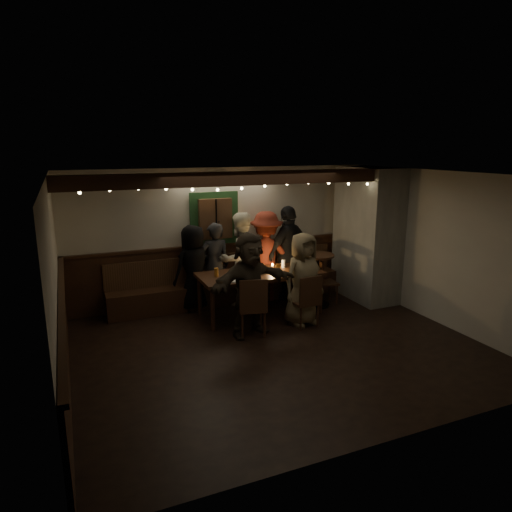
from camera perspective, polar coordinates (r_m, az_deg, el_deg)
name	(u,v)px	position (r m, az deg, el deg)	size (l,w,h in m)	color
room	(298,253)	(8.41, 5.25, 0.37)	(6.02, 5.01, 2.62)	black
dining_table	(260,276)	(8.16, 0.54, -2.54)	(2.22, 0.95, 0.96)	black
chair_near_left	(253,304)	(7.26, -0.44, -6.03)	(0.53, 0.53, 0.98)	black
chair_near_right	(307,298)	(7.69, 6.42, -5.28)	(0.43, 0.43, 0.91)	black
chair_end	(322,279)	(8.90, 8.28, -2.84)	(0.43, 0.43, 0.88)	black
high_top	(317,273)	(8.75, 7.63, -2.14)	(0.63, 0.63, 1.00)	black
person_a	(194,268)	(8.50, -7.80, -1.46)	(0.78, 0.51, 1.60)	black
person_b	(215,265)	(8.59, -5.19, -1.15)	(0.59, 0.39, 1.62)	black
person_c	(240,259)	(8.69, -2.05, -0.38)	(0.87, 0.68, 1.79)	beige
person_d	(266,256)	(8.92, 1.25, -0.05)	(1.15, 0.66, 1.77)	maroon
person_e	(289,253)	(9.02, 4.11, 0.39)	(1.10, 0.46, 1.87)	black
person_f	(249,284)	(7.27, -0.82, -3.58)	(1.56, 0.50, 1.69)	#2F261B
person_g	(303,279)	(7.76, 5.86, -2.88)	(0.78, 0.51, 1.60)	olive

